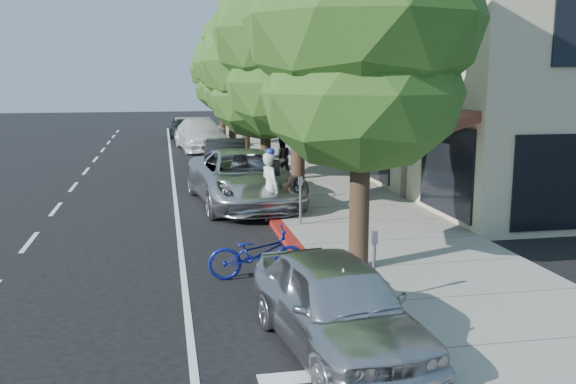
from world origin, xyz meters
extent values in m
plane|color=black|center=(0.00, 0.00, 0.00)|extent=(120.00, 120.00, 0.00)
cube|color=gray|center=(2.30, 8.00, 0.07)|extent=(4.60, 56.00, 0.15)
cube|color=#9E998E|center=(0.00, 8.00, 0.07)|extent=(0.30, 56.00, 0.15)
cube|color=maroon|center=(0.00, 1.00, 0.07)|extent=(0.32, 4.00, 0.15)
cube|color=beige|center=(9.60, 18.00, 3.50)|extent=(10.00, 36.00, 7.00)
cylinder|color=black|center=(0.90, -2.00, 1.43)|extent=(0.40, 0.40, 2.86)
ellipsoid|color=#204414|center=(0.90, -2.00, 3.68)|extent=(3.99, 3.99, 3.19)
ellipsoid|color=#204414|center=(0.90, -2.00, 5.06)|extent=(4.70, 4.70, 3.76)
cylinder|color=black|center=(0.90, 4.00, 1.48)|extent=(0.40, 0.40, 2.96)
ellipsoid|color=#204414|center=(0.90, 4.00, 3.81)|extent=(4.22, 4.22, 3.37)
ellipsoid|color=#204414|center=(0.90, 4.00, 5.24)|extent=(4.96, 4.96, 3.97)
cylinder|color=black|center=(0.90, 10.00, 1.28)|extent=(0.40, 0.40, 2.55)
ellipsoid|color=#204414|center=(0.90, 10.00, 3.28)|extent=(4.27, 4.27, 3.42)
ellipsoid|color=#204414|center=(0.90, 10.00, 4.52)|extent=(5.03, 5.03, 4.02)
ellipsoid|color=#204414|center=(0.90, 10.00, 5.83)|extent=(3.77, 3.77, 3.02)
cylinder|color=black|center=(0.90, 16.00, 1.29)|extent=(0.40, 0.40, 2.58)
ellipsoid|color=#204414|center=(0.90, 16.00, 3.31)|extent=(3.94, 3.94, 3.15)
ellipsoid|color=#204414|center=(0.90, 16.00, 4.56)|extent=(4.64, 4.64, 3.71)
ellipsoid|color=#204414|center=(0.90, 16.00, 5.89)|extent=(3.48, 3.48, 2.78)
cylinder|color=black|center=(0.90, 22.00, 1.32)|extent=(0.40, 0.40, 2.65)
ellipsoid|color=#204414|center=(0.90, 22.00, 3.40)|extent=(3.81, 3.81, 3.05)
ellipsoid|color=#204414|center=(0.90, 22.00, 4.69)|extent=(4.48, 4.48, 3.59)
ellipsoid|color=#204414|center=(0.90, 22.00, 6.05)|extent=(3.36, 3.36, 2.69)
cylinder|color=black|center=(0.90, 28.00, 1.24)|extent=(0.40, 0.40, 2.49)
ellipsoid|color=#204414|center=(0.90, 28.00, 3.20)|extent=(3.59, 3.59, 2.87)
ellipsoid|color=#204414|center=(0.90, 28.00, 4.41)|extent=(4.22, 4.22, 3.38)
ellipsoid|color=#204414|center=(0.90, 28.00, 5.69)|extent=(3.16, 3.16, 2.53)
imported|color=silver|center=(-0.08, 3.00, 0.97)|extent=(0.67, 0.82, 1.95)
imported|color=navy|center=(-1.15, -1.85, 0.51)|extent=(1.98, 0.78, 1.02)
imported|color=silver|center=(-0.50, 5.50, 0.86)|extent=(3.40, 6.41, 1.72)
imported|color=black|center=(-0.50, 11.34, 0.74)|extent=(2.10, 4.67, 1.49)
imported|color=white|center=(-0.93, 21.00, 0.84)|extent=(2.97, 6.00, 1.68)
imported|color=black|center=(-1.58, 26.67, 0.74)|extent=(2.09, 4.46, 1.48)
imported|color=#B6B7BC|center=(-0.50, -5.50, 0.71)|extent=(2.22, 4.38, 1.43)
imported|color=black|center=(1.39, 9.34, 0.96)|extent=(0.83, 0.68, 1.61)
camera|label=1|loc=(-2.89, -14.06, 4.00)|focal=40.00mm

